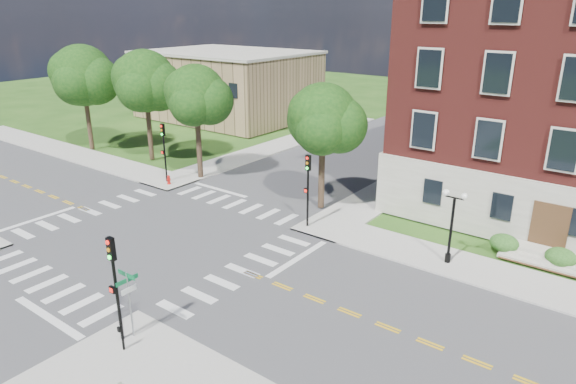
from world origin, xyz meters
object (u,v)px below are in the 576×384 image
Objects in this scene: push_button_post at (122,336)px; fire_hydrant at (169,180)px; street_sign_pole at (129,292)px; traffic_signal_nw at (164,145)px; traffic_signal_se at (114,276)px; traffic_signal_ne at (308,181)px; twin_lamp_west at (452,223)px.

fire_hydrant is (-15.05, 15.35, -0.33)m from push_button_post.
push_button_post is (0.46, -0.86, -1.51)m from street_sign_pole.
street_sign_pole is 2.58× the size of push_button_post.
street_sign_pole is (15.25, -14.83, -0.88)m from traffic_signal_nw.
traffic_signal_ne is at bearing 92.33° from traffic_signal_se.
traffic_signal_se is 2.52m from push_button_post.
traffic_signal_se is 1.00× the size of traffic_signal_nw.
twin_lamp_west reaches higher than fire_hydrant.
traffic_signal_ne is at bearing -1.95° from traffic_signal_nw.
traffic_signal_se is 1.00× the size of traffic_signal_ne.
twin_lamp_west is at bearing 1.14° from fire_hydrant.
traffic_signal_nw is at bearing 135.80° from street_sign_pole.
push_button_post is (15.71, -15.69, -2.39)m from traffic_signal_nw.
fire_hydrant is (-13.77, 0.15, -2.72)m from traffic_signal_ne.
push_button_post reaches higher than fire_hydrant.
traffic_signal_se is 1.13× the size of twin_lamp_west.
traffic_signal_ne is 1.00× the size of traffic_signal_nw.
street_sign_pole is 20.65m from fire_hydrant.
traffic_signal_nw is 2.82m from fire_hydrant.
traffic_signal_nw reaches higher than push_button_post.
street_sign_pole reaches higher than push_button_post.
traffic_signal_ne and traffic_signal_nw have the same top height.
traffic_signal_se is at bearing -46.07° from fire_hydrant.
street_sign_pole is 4.13× the size of fire_hydrant.
push_button_post is (0.68, -0.43, -2.39)m from traffic_signal_se.
street_sign_pole is at bearing 63.04° from traffic_signal_se.
push_button_post is at bearing -85.20° from traffic_signal_ne.
twin_lamp_west is at bearing 3.76° from traffic_signal_ne.
traffic_signal_se is 1.00m from street_sign_pole.
traffic_signal_nw is 22.33m from push_button_post.
street_sign_pole is at bearing -86.72° from traffic_signal_ne.
fire_hydrant is at bearing 135.20° from street_sign_pole.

